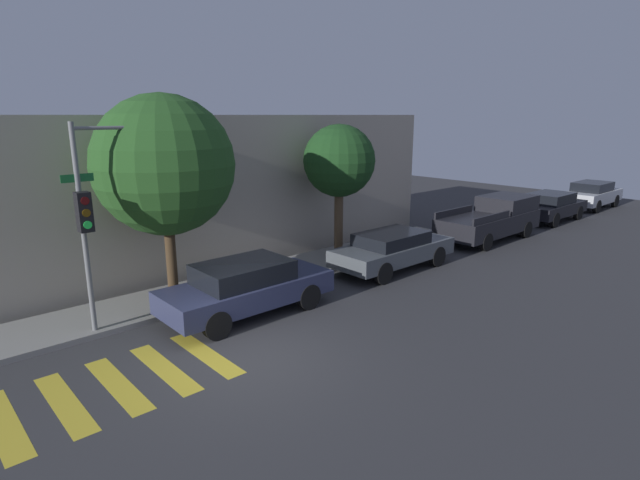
{
  "coord_description": "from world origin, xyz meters",
  "views": [
    {
      "loc": [
        -5.39,
        -8.42,
        5.15
      ],
      "look_at": [
        4.06,
        2.1,
        1.6
      ],
      "focal_mm": 28.0,
      "sensor_mm": 36.0,
      "label": 1
    }
  ],
  "objects_px": {
    "tree_near_corner": "(164,166)",
    "tree_midblock": "(339,162)",
    "traffic_light_pole": "(99,196)",
    "sedan_near_corner": "(246,286)",
    "pickup_truck": "(493,218)",
    "sedan_far_end": "(550,206)",
    "sedan_tail_of_row": "(592,194)",
    "sedan_middle": "(393,249)"
  },
  "relations": [
    {
      "from": "sedan_near_corner",
      "to": "sedan_far_end",
      "type": "xyz_separation_m",
      "value": [
        18.04,
        0.0,
        -0.02
      ]
    },
    {
      "from": "sedan_middle",
      "to": "pickup_truck",
      "type": "relative_size",
      "value": 0.87
    },
    {
      "from": "traffic_light_pole",
      "to": "sedan_near_corner",
      "type": "xyz_separation_m",
      "value": [
        3.07,
        -1.27,
        -2.57
      ]
    },
    {
      "from": "pickup_truck",
      "to": "sedan_far_end",
      "type": "height_order",
      "value": "pickup_truck"
    },
    {
      "from": "sedan_near_corner",
      "to": "sedan_middle",
      "type": "bearing_deg",
      "value": 0.0
    },
    {
      "from": "sedan_near_corner",
      "to": "sedan_tail_of_row",
      "type": "height_order",
      "value": "sedan_tail_of_row"
    },
    {
      "from": "sedan_middle",
      "to": "sedan_far_end",
      "type": "distance_m",
      "value": 12.1
    },
    {
      "from": "pickup_truck",
      "to": "traffic_light_pole",
      "type": "bearing_deg",
      "value": 175.34
    },
    {
      "from": "sedan_near_corner",
      "to": "sedan_middle",
      "type": "distance_m",
      "value": 5.94
    },
    {
      "from": "traffic_light_pole",
      "to": "tree_near_corner",
      "type": "height_order",
      "value": "tree_near_corner"
    },
    {
      "from": "sedan_middle",
      "to": "sedan_far_end",
      "type": "bearing_deg",
      "value": 0.0
    },
    {
      "from": "pickup_truck",
      "to": "tree_near_corner",
      "type": "xyz_separation_m",
      "value": [
        -13.51,
        2.16,
        2.95
      ]
    },
    {
      "from": "pickup_truck",
      "to": "sedan_middle",
      "type": "bearing_deg",
      "value": 180.0
    },
    {
      "from": "traffic_light_pole",
      "to": "tree_midblock",
      "type": "bearing_deg",
      "value": 5.97
    },
    {
      "from": "sedan_tail_of_row",
      "to": "tree_midblock",
      "type": "bearing_deg",
      "value": 173.12
    },
    {
      "from": "pickup_truck",
      "to": "tree_midblock",
      "type": "height_order",
      "value": "tree_midblock"
    },
    {
      "from": "sedan_middle",
      "to": "tree_midblock",
      "type": "relative_size",
      "value": 0.95
    },
    {
      "from": "pickup_truck",
      "to": "sedan_far_end",
      "type": "relative_size",
      "value": 1.2
    },
    {
      "from": "sedan_tail_of_row",
      "to": "tree_near_corner",
      "type": "height_order",
      "value": "tree_near_corner"
    },
    {
      "from": "traffic_light_pole",
      "to": "sedan_tail_of_row",
      "type": "bearing_deg",
      "value": -2.75
    },
    {
      "from": "sedan_far_end",
      "to": "tree_midblock",
      "type": "height_order",
      "value": "tree_midblock"
    },
    {
      "from": "pickup_truck",
      "to": "tree_midblock",
      "type": "bearing_deg",
      "value": 162.94
    },
    {
      "from": "sedan_middle",
      "to": "tree_near_corner",
      "type": "relative_size",
      "value": 0.8
    },
    {
      "from": "pickup_truck",
      "to": "tree_near_corner",
      "type": "height_order",
      "value": "tree_near_corner"
    },
    {
      "from": "sedan_near_corner",
      "to": "tree_midblock",
      "type": "xyz_separation_m",
      "value": [
        5.45,
        2.16,
        2.78
      ]
    },
    {
      "from": "sedan_near_corner",
      "to": "tree_near_corner",
      "type": "xyz_separation_m",
      "value": [
        -1.03,
        2.16,
        3.07
      ]
    },
    {
      "from": "traffic_light_pole",
      "to": "sedan_far_end",
      "type": "height_order",
      "value": "traffic_light_pole"
    },
    {
      "from": "sedan_far_end",
      "to": "tree_near_corner",
      "type": "bearing_deg",
      "value": 173.54
    },
    {
      "from": "traffic_light_pole",
      "to": "tree_midblock",
      "type": "relative_size",
      "value": 1.03
    },
    {
      "from": "sedan_near_corner",
      "to": "sedan_far_end",
      "type": "relative_size",
      "value": 1.04
    },
    {
      "from": "sedan_far_end",
      "to": "sedan_tail_of_row",
      "type": "xyz_separation_m",
      "value": [
        5.3,
        -0.0,
        0.03
      ]
    },
    {
      "from": "tree_near_corner",
      "to": "sedan_middle",
      "type": "bearing_deg",
      "value": -17.21
    },
    {
      "from": "traffic_light_pole",
      "to": "tree_midblock",
      "type": "distance_m",
      "value": 8.57
    },
    {
      "from": "tree_near_corner",
      "to": "pickup_truck",
      "type": "bearing_deg",
      "value": -9.08
    },
    {
      "from": "sedan_tail_of_row",
      "to": "tree_near_corner",
      "type": "distance_m",
      "value": 24.65
    },
    {
      "from": "pickup_truck",
      "to": "sedan_near_corner",
      "type": "bearing_deg",
      "value": 180.0
    },
    {
      "from": "tree_near_corner",
      "to": "tree_midblock",
      "type": "xyz_separation_m",
      "value": [
        6.48,
        0.0,
        -0.29
      ]
    },
    {
      "from": "traffic_light_pole",
      "to": "sedan_near_corner",
      "type": "bearing_deg",
      "value": -22.45
    },
    {
      "from": "sedan_near_corner",
      "to": "traffic_light_pole",
      "type": "bearing_deg",
      "value": 157.55
    },
    {
      "from": "sedan_middle",
      "to": "tree_near_corner",
      "type": "distance_m",
      "value": 7.93
    },
    {
      "from": "sedan_tail_of_row",
      "to": "tree_near_corner",
      "type": "bearing_deg",
      "value": 174.94
    },
    {
      "from": "sedan_middle",
      "to": "tree_midblock",
      "type": "distance_m",
      "value": 3.59
    }
  ]
}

